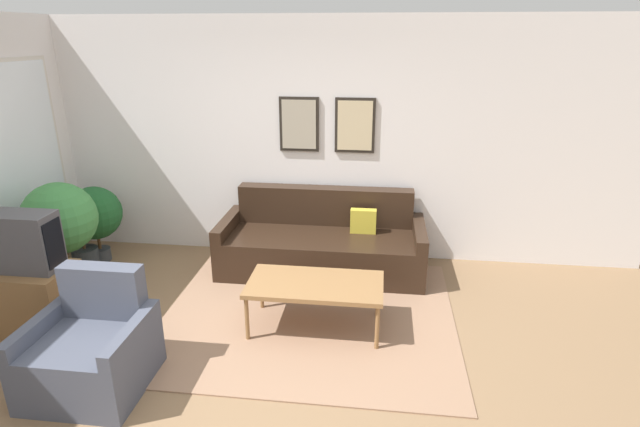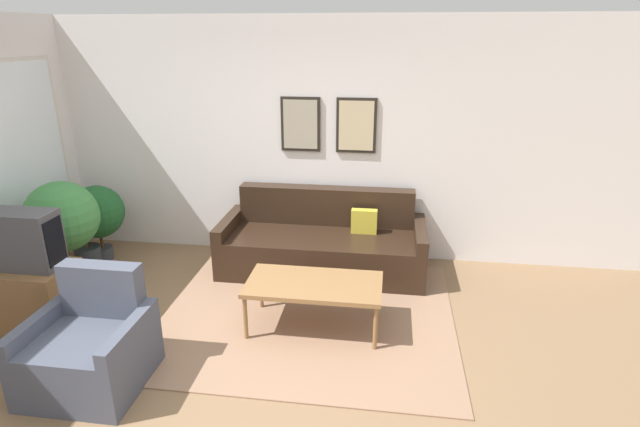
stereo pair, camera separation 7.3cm
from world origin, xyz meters
name	(u,v)px [view 2 (the right image)]	position (x,y,z in m)	size (l,w,h in m)	color
ground_plane	(230,379)	(0.00, 0.00, 0.00)	(16.00, 16.00, 0.00)	#846647
area_rug	(308,315)	(0.45, 1.00, 0.01)	(2.69, 2.39, 0.01)	#937056
wall_back	(290,141)	(0.01, 2.47, 1.35)	(8.00, 0.09, 2.70)	silver
couch	(323,244)	(0.45, 2.01, 0.30)	(2.22, 0.90, 0.87)	black
coffee_table	(314,286)	(0.53, 0.81, 0.42)	(1.18, 0.61, 0.45)	olive
tv_stand	(35,298)	(-1.91, 0.47, 0.30)	(0.68, 0.50, 0.60)	brown
tv	(23,240)	(-1.90, 0.47, 0.85)	(0.59, 0.28, 0.51)	#424247
armchair	(90,349)	(-1.01, -0.15, 0.29)	(0.81, 0.76, 0.85)	#474C5B
potted_plant_tall	(63,220)	(-2.08, 1.24, 0.73)	(0.71, 0.71, 1.13)	#383D42
potted_plant_by_window	(97,213)	(-2.14, 1.91, 0.57)	(0.60, 0.60, 0.89)	#383D42
potted_plant_small	(83,227)	(-2.23, 1.75, 0.45)	(0.43, 0.43, 0.74)	#383D42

